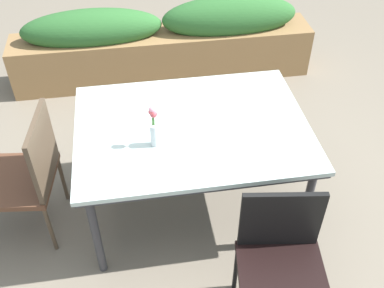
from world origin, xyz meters
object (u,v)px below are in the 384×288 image
Objects in this scene: chair_end_left at (26,172)px; chair_near_right at (281,260)px; flower_vase at (154,127)px; planter_box at (164,43)px; dining_table at (192,132)px.

chair_end_left is 1.68m from chair_near_right.
flower_vase reaches higher than planter_box.
chair_near_right is at bearing -82.61° from planter_box.
flower_vase is at bearing -149.91° from dining_table.
chair_near_right is at bearing -51.68° from flower_vase.
planter_box is (0.00, 1.74, -0.31)m from dining_table.
chair_end_left reaches higher than dining_table.
planter_box is (0.25, 1.89, -0.51)m from flower_vase.
flower_vase is at bearing -43.71° from chair_near_right.
flower_vase is (-0.59, 0.75, 0.39)m from chair_near_right.
dining_table is at bearing 30.09° from flower_vase.
chair_end_left is (-1.08, -0.01, -0.18)m from dining_table.
dining_table is 1.61× the size of chair_end_left.
flower_vase is 0.10× the size of planter_box.
chair_near_right is at bearing -114.88° from chair_end_left.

